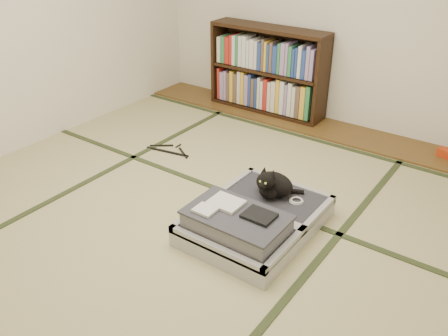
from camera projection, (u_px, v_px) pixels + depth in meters
The scene contains 10 objects.
floor at pixel (191, 214), 3.51m from camera, with size 4.50×4.50×0.00m, color #C5C083.
wood_strip at pixel (312, 125), 4.94m from camera, with size 4.00×0.50×0.02m, color brown.
red_item at pixel (447, 153), 4.26m from camera, with size 0.15×0.09×0.07m, color #B8310E.
room_shell at pixel (183, 10), 2.81m from camera, with size 4.50×4.50×4.50m.
tatami_borders at pixel (229, 186), 3.86m from camera, with size 4.00×4.50×0.01m.
bookcase at pixel (267, 72), 5.08m from camera, with size 1.30×0.30×0.92m.
suitcase at pixel (253, 220), 3.27m from camera, with size 0.74×0.99×0.29m.
cat at pixel (273, 185), 3.42m from camera, with size 0.33×0.33×0.27m.
cable_coil at pixel (296, 201), 3.39m from camera, with size 0.10×0.10×0.02m.
hanger at pixel (170, 150), 4.42m from camera, with size 0.46×0.24×0.01m.
Camera 1 is at (1.90, -2.23, 1.99)m, focal length 38.00 mm.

